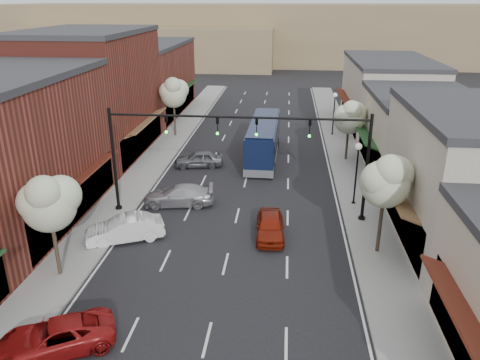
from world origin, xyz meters
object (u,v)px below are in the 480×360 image
(tree_left_far, at_px, (174,92))
(coach_bus, at_px, (264,139))
(signal_mast_left, at_px, (149,146))
(lamp_post_near, at_px, (357,164))
(tree_right_near, at_px, (387,179))
(signal_mast_right, at_px, (329,151))
(red_hatchback, at_px, (270,226))
(lamp_post_far, at_px, (334,107))
(parked_car_d, at_px, (199,159))
(parked_car_a, at_px, (55,337))
(parked_car_b, at_px, (125,229))
(parked_car_c, at_px, (178,195))
(tree_right_far, at_px, (350,116))
(tree_left_near, at_px, (49,201))

(tree_left_far, relative_size, coach_bus, 0.56)
(signal_mast_left, height_order, lamp_post_near, signal_mast_left)
(tree_right_near, bearing_deg, signal_mast_left, 163.81)
(signal_mast_right, bearing_deg, tree_right_near, -56.09)
(signal_mast_left, relative_size, red_hatchback, 2.01)
(lamp_post_far, height_order, parked_car_d, lamp_post_far)
(red_hatchback, distance_m, parked_car_d, 13.48)
(signal_mast_left, bearing_deg, parked_car_a, -91.40)
(signal_mast_left, height_order, tree_left_far, signal_mast_left)
(signal_mast_left, bearing_deg, tree_right_near, -16.19)
(lamp_post_near, height_order, red_hatchback, lamp_post_near)
(tree_right_near, relative_size, coach_bus, 0.54)
(coach_bus, bearing_deg, tree_left_far, 148.63)
(tree_right_near, bearing_deg, coach_bus, 114.39)
(parked_car_b, bearing_deg, red_hatchback, 74.60)
(signal_mast_right, relative_size, coach_bus, 0.75)
(signal_mast_right, bearing_deg, tree_left_far, 127.71)
(parked_car_c, bearing_deg, parked_car_b, -27.74)
(lamp_post_near, height_order, lamp_post_far, same)
(signal_mast_right, height_order, parked_car_b, signal_mast_right)
(tree_right_far, bearing_deg, signal_mast_left, -139.46)
(parked_car_c, xyz_separation_m, parked_car_d, (-0.04, 7.83, -0.01))
(parked_car_d, bearing_deg, parked_car_a, -14.72)
(lamp_post_far, bearing_deg, tree_right_near, -88.70)
(tree_left_near, bearing_deg, parked_car_d, 76.87)
(signal_mast_left, xyz_separation_m, parked_car_b, (-0.58, -3.96, -3.88))
(signal_mast_right, height_order, lamp_post_near, signal_mast_right)
(coach_bus, relative_size, parked_car_d, 2.70)
(tree_right_far, relative_size, tree_left_far, 0.89)
(tree_left_far, height_order, red_hatchback, tree_left_far)
(coach_bus, xyz_separation_m, parked_car_b, (-7.27, -15.96, -1.01))
(signal_mast_left, bearing_deg, lamp_post_far, 56.14)
(lamp_post_near, distance_m, parked_car_b, 15.58)
(tree_right_near, xyz_separation_m, parked_car_b, (-14.55, 0.09, -3.71))
(tree_right_far, height_order, red_hatchback, tree_right_far)
(tree_left_near, bearing_deg, tree_right_far, 50.31)
(tree_left_far, xyz_separation_m, lamp_post_far, (16.05, 2.06, -1.60))
(red_hatchback, distance_m, parked_car_c, 7.58)
(tree_left_far, relative_size, lamp_post_far, 1.38)
(tree_left_near, relative_size, parked_car_b, 1.27)
(signal_mast_right, relative_size, parked_car_b, 1.83)
(signal_mast_right, distance_m, parked_car_d, 14.03)
(tree_left_near, distance_m, parked_car_c, 10.82)
(red_hatchback, distance_m, parked_car_b, 8.55)
(lamp_post_near, xyz_separation_m, parked_car_d, (-12.04, 6.67, -2.31))
(coach_bus, bearing_deg, signal_mast_right, -68.06)
(parked_car_b, bearing_deg, signal_mast_right, 84.26)
(parked_car_b, bearing_deg, tree_left_far, 161.10)
(parked_car_c, bearing_deg, tree_right_near, 59.70)
(coach_bus, distance_m, parked_car_a, 26.20)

